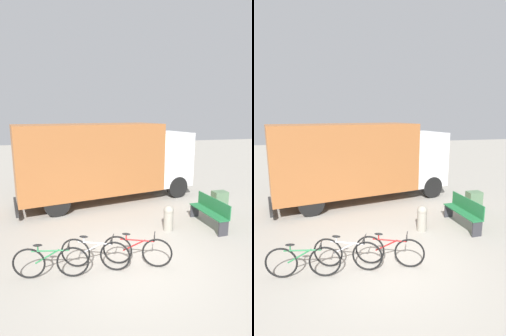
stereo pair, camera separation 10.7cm
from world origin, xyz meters
TOP-DOWN VIEW (x-y plane):
  - ground_plane at (0.00, 0.00)m, footprint 60.00×60.00m
  - delivery_truck at (0.20, 5.33)m, footprint 8.04×3.60m
  - park_bench at (3.18, 1.76)m, footprint 0.49×1.80m
  - bicycle_near at (-2.07, 0.00)m, footprint 1.75×0.48m
  - bicycle_middle at (-1.02, 0.12)m, footprint 1.65×0.74m
  - bicycle_far at (0.03, 0.01)m, footprint 1.65×0.74m
  - bollard_near_bench at (1.64, 1.75)m, footprint 0.33×0.33m
  - utility_box at (4.31, 2.91)m, footprint 0.56×0.39m

SIDE VIEW (x-z plane):
  - ground_plane at x=0.00m, z-range 0.00..0.00m
  - bicycle_near at x=-2.07m, z-range -0.03..0.83m
  - bicycle_middle at x=-1.02m, z-range -0.03..0.83m
  - bicycle_far at x=0.03m, z-range -0.03..0.83m
  - utility_box at x=4.31m, z-range 0.00..0.81m
  - bollard_near_bench at x=1.64m, z-range 0.04..0.89m
  - park_bench at x=3.18m, z-range 0.05..1.04m
  - delivery_truck at x=0.20m, z-range 0.18..3.57m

